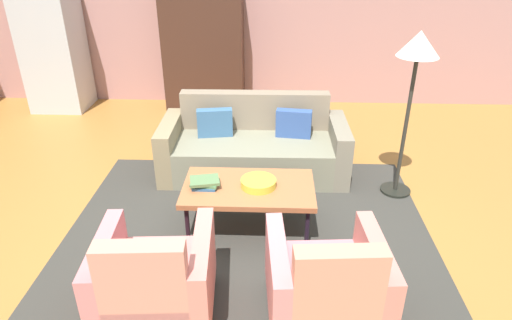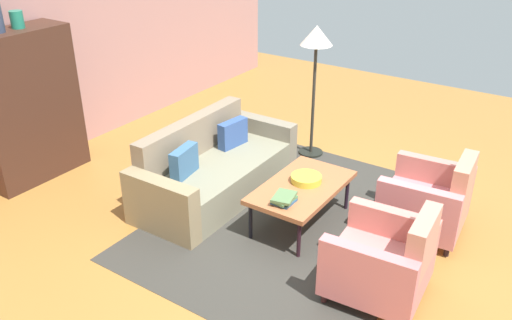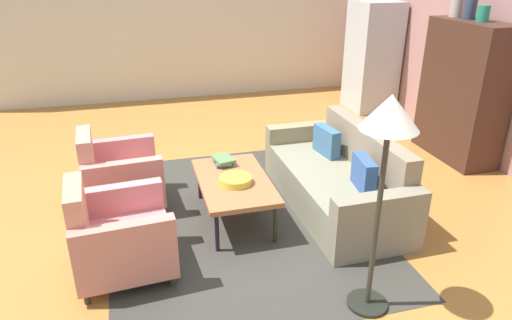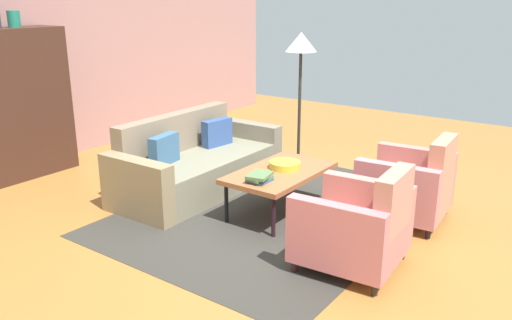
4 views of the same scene
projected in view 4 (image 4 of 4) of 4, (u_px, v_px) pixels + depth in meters
ground_plane at (281, 218)px, 5.35m from camera, size 11.09×11.09×0.00m
wall_back at (49, 55)px, 7.01m from camera, size 9.24×0.12×2.80m
area_rug at (275, 210)px, 5.54m from camera, size 3.40×2.60×0.01m
couch at (194, 165)px, 6.09m from camera, size 2.11×0.93×0.86m
coffee_table at (280, 174)px, 5.38m from camera, size 1.20×0.70×0.46m
armchair_left at (359, 229)px, 4.29m from camera, size 0.85×0.85×0.88m
armchair_right at (412, 187)px, 5.22m from camera, size 0.86×0.86×0.88m
fruit_bowl at (285, 165)px, 5.43m from camera, size 0.32×0.32×0.07m
book_stack at (260, 177)px, 5.04m from camera, size 0.30×0.24×0.08m
cabinet at (17, 104)px, 6.40m from camera, size 1.20×0.51×1.80m
vase_small at (14, 19)px, 6.18m from camera, size 0.15×0.15×0.19m
floor_lamp at (301, 54)px, 6.69m from camera, size 0.40×0.40×1.72m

